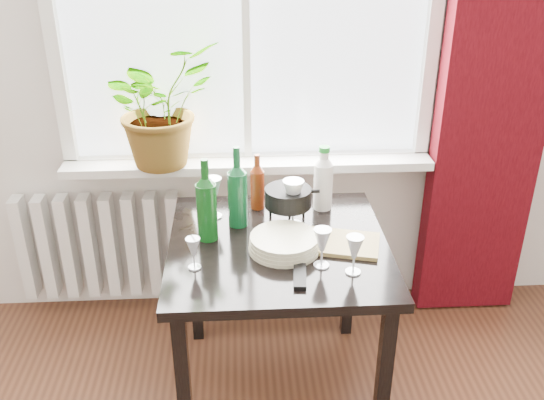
{
  "coord_description": "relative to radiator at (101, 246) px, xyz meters",
  "views": [
    {
      "loc": [
        -0.04,
        -0.48,
        1.94
      ],
      "look_at": [
        0.08,
        1.55,
        0.93
      ],
      "focal_mm": 40.0,
      "sensor_mm": 36.0,
      "label": 1
    }
  ],
  "objects": [
    {
      "name": "windowsill",
      "position": [
        0.75,
        -0.03,
        0.44
      ],
      "size": [
        1.72,
        0.2,
        0.04
      ],
      "color": "silver",
      "rests_on": "ground"
    },
    {
      "name": "curtain",
      "position": [
        1.87,
        -0.06,
        0.92
      ],
      "size": [
        0.5,
        0.12,
        2.56
      ],
      "color": "#350409",
      "rests_on": "ground"
    },
    {
      "name": "radiator",
      "position": [
        0.0,
        0.0,
        0.0
      ],
      "size": [
        0.8,
        0.1,
        0.55
      ],
      "color": "silver",
      "rests_on": "ground"
    },
    {
      "name": "table",
      "position": [
        0.85,
        -0.63,
        0.27
      ],
      "size": [
        0.85,
        0.85,
        0.74
      ],
      "color": "black",
      "rests_on": "ground"
    },
    {
      "name": "potted_plant",
      "position": [
        0.36,
        -0.05,
        0.74
      ],
      "size": [
        0.66,
        0.66,
        0.55
      ],
      "primitive_type": "imported",
      "rotation": [
        0.0,
        0.0,
        0.77
      ],
      "color": "#367920",
      "rests_on": "windowsill"
    },
    {
      "name": "wine_bottle_left",
      "position": [
        0.58,
        -0.58,
        0.53
      ],
      "size": [
        0.11,
        0.11,
        0.34
      ],
      "primitive_type": null,
      "rotation": [
        0.0,
        0.0,
        0.41
      ],
      "color": "#0D4313",
      "rests_on": "table"
    },
    {
      "name": "wine_bottle_right",
      "position": [
        0.7,
        -0.47,
        0.53
      ],
      "size": [
        0.1,
        0.1,
        0.35
      ],
      "primitive_type": null,
      "rotation": [
        0.0,
        0.0,
        -0.37
      ],
      "color": "#0D4722",
      "rests_on": "table"
    },
    {
      "name": "bottle_amber",
      "position": [
        0.78,
        -0.32,
        0.48
      ],
      "size": [
        0.07,
        0.07,
        0.25
      ],
      "primitive_type": null,
      "rotation": [
        0.0,
        0.0,
        0.13
      ],
      "color": "#67210B",
      "rests_on": "table"
    },
    {
      "name": "cleaning_bottle",
      "position": [
        1.06,
        -0.34,
        0.5
      ],
      "size": [
        0.09,
        0.09,
        0.29
      ],
      "primitive_type": null,
      "rotation": [
        0.0,
        0.0,
        -0.14
      ],
      "color": "white",
      "rests_on": "table"
    },
    {
      "name": "wineglass_front_right",
      "position": [
        1.0,
        -0.81,
        0.44
      ],
      "size": [
        0.08,
        0.08,
        0.16
      ],
      "primitive_type": null,
      "rotation": [
        0.0,
        0.0,
        0.35
      ],
      "color": "silver",
      "rests_on": "table"
    },
    {
      "name": "wineglass_far_right",
      "position": [
        1.1,
        -0.86,
        0.44
      ],
      "size": [
        0.07,
        0.07,
        0.15
      ],
      "primitive_type": null,
      "rotation": [
        0.0,
        0.0,
        -0.07
      ],
      "color": "silver",
      "rests_on": "table"
    },
    {
      "name": "wineglass_back_center",
      "position": [
        0.92,
        -0.49,
        0.46
      ],
      "size": [
        0.11,
        0.11,
        0.21
      ],
      "primitive_type": null,
      "rotation": [
        0.0,
        0.0,
        0.26
      ],
      "color": "silver",
      "rests_on": "table"
    },
    {
      "name": "wineglass_back_left",
      "position": [
        0.59,
        -0.4,
        0.45
      ],
      "size": [
        0.09,
        0.09,
        0.18
      ],
      "primitive_type": null,
      "rotation": [
        0.0,
        0.0,
        -0.21
      ],
      "color": "silver",
      "rests_on": "table"
    },
    {
      "name": "wineglass_front_left",
      "position": [
        0.53,
        -0.79,
        0.42
      ],
      "size": [
        0.05,
        0.05,
        0.13
      ],
      "primitive_type": null,
      "rotation": [
        0.0,
        0.0,
        -0.02
      ],
      "color": "#B3B8C1",
      "rests_on": "table"
    },
    {
      "name": "plate_stack",
      "position": [
        0.87,
        -0.68,
        0.39
      ],
      "size": [
        0.33,
        0.33,
        0.06
      ],
      "primitive_type": "cylinder",
      "rotation": [
        0.0,
        0.0,
        0.22
      ],
      "color": "beige",
      "rests_on": "table"
    },
    {
      "name": "fondue_pot",
      "position": [
        0.9,
        -0.46,
        0.43
      ],
      "size": [
        0.26,
        0.24,
        0.15
      ],
      "primitive_type": null,
      "rotation": [
        0.0,
        0.0,
        -0.24
      ],
      "color": "black",
      "rests_on": "table"
    },
    {
      "name": "tv_remote",
      "position": [
        0.91,
        -0.88,
        0.37
      ],
      "size": [
        0.06,
        0.15,
        0.02
      ],
      "primitive_type": "cube",
      "rotation": [
        0.0,
        0.0,
        -0.09
      ],
      "color": "black",
      "rests_on": "table"
    },
    {
      "name": "cutting_board",
      "position": [
        1.08,
        -0.66,
        0.37
      ],
      "size": [
        0.35,
        0.27,
        0.02
      ],
      "primitive_type": "cube",
      "rotation": [
        0.0,
        0.0,
        -0.26
      ],
      "color": "olive",
      "rests_on": "table"
    }
  ]
}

